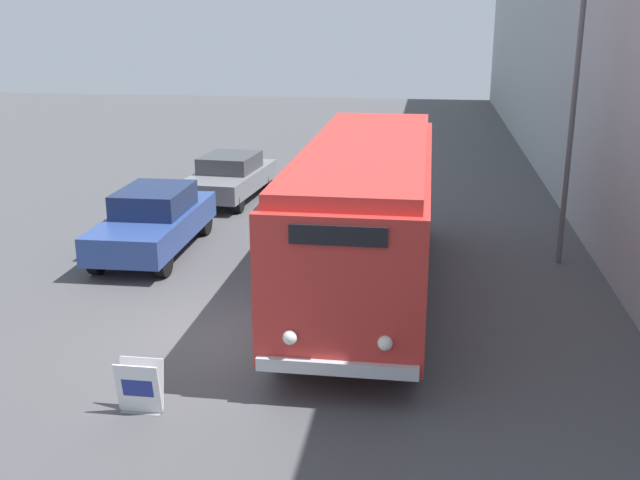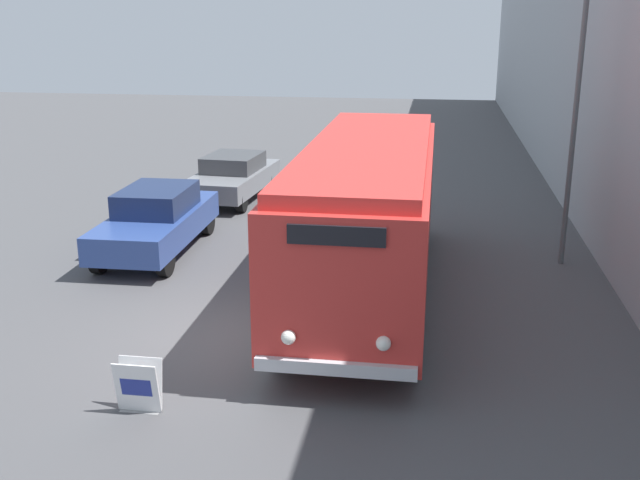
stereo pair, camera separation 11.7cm
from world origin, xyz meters
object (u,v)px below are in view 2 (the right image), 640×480
parked_car_near (157,220)px  parked_car_mid (233,176)px  streetlamp (580,64)px  vintage_bus (368,209)px  sign_board (139,387)px

parked_car_near → parked_car_mid: (0.39, 5.52, -0.08)m
streetlamp → parked_car_mid: streetlamp is taller
vintage_bus → sign_board: 6.19m
vintage_bus → streetlamp: 5.72m
parked_car_near → sign_board: bearing=-72.5°
sign_board → parked_car_mid: parked_car_mid is taller
streetlamp → parked_car_mid: 11.08m
parked_car_near → parked_car_mid: size_ratio=1.07×
sign_board → vintage_bus: bearing=62.4°
sign_board → streetlamp: streetlamp is taller
streetlamp → parked_car_near: streetlamp is taller
vintage_bus → sign_board: bearing=-117.6°
vintage_bus → parked_car_mid: bearing=123.0°
vintage_bus → streetlamp: (4.30, 2.59, 2.74)m
sign_board → parked_car_near: size_ratio=0.17×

